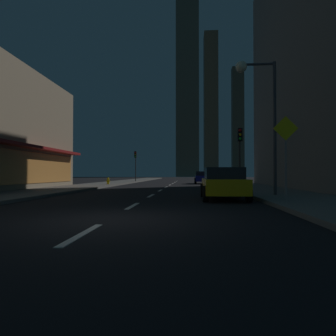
{
  "coord_description": "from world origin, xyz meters",
  "views": [
    {
      "loc": [
        2.07,
        -7.81,
        1.17
      ],
      "look_at": [
        0.0,
        21.18,
        1.72
      ],
      "focal_mm": 32.87,
      "sensor_mm": 36.0,
      "label": 1
    }
  ],
  "objects_px": {
    "fire_hydrant_far_left": "(108,181)",
    "car_parked_far": "(203,177)",
    "pedestrian_crossing_sign": "(286,151)",
    "traffic_light_far_left": "(135,159)",
    "car_parked_near": "(223,183)",
    "street_lamp_right": "(257,94)",
    "traffic_light_near_right": "(240,144)"
  },
  "relations": [
    {
      "from": "fire_hydrant_far_left",
      "to": "traffic_light_far_left",
      "type": "bearing_deg",
      "value": 88.22
    },
    {
      "from": "car_parked_far",
      "to": "pedestrian_crossing_sign",
      "type": "height_order",
      "value": "pedestrian_crossing_sign"
    },
    {
      "from": "traffic_light_near_right",
      "to": "pedestrian_crossing_sign",
      "type": "xyz_separation_m",
      "value": [
        0.1,
        -9.78,
        -1.18
      ]
    },
    {
      "from": "traffic_light_near_right",
      "to": "street_lamp_right",
      "type": "height_order",
      "value": "street_lamp_right"
    },
    {
      "from": "car_parked_far",
      "to": "traffic_light_far_left",
      "type": "distance_m",
      "value": 11.14
    },
    {
      "from": "car_parked_near",
      "to": "pedestrian_crossing_sign",
      "type": "distance_m",
      "value": 3.49
    },
    {
      "from": "car_parked_far",
      "to": "pedestrian_crossing_sign",
      "type": "bearing_deg",
      "value": -85.39
    },
    {
      "from": "traffic_light_far_left",
      "to": "street_lamp_right",
      "type": "bearing_deg",
      "value": -68.11
    },
    {
      "from": "street_lamp_right",
      "to": "traffic_light_far_left",
      "type": "bearing_deg",
      "value": 111.89
    },
    {
      "from": "traffic_light_far_left",
      "to": "pedestrian_crossing_sign",
      "type": "xyz_separation_m",
      "value": [
        11.1,
        -30.73,
        -1.18
      ]
    },
    {
      "from": "fire_hydrant_far_left",
      "to": "traffic_light_far_left",
      "type": "relative_size",
      "value": 0.16
    },
    {
      "from": "street_lamp_right",
      "to": "fire_hydrant_far_left",
      "type": "bearing_deg",
      "value": 128.4
    },
    {
      "from": "fire_hydrant_far_left",
      "to": "car_parked_far",
      "type": "bearing_deg",
      "value": 36.03
    },
    {
      "from": "car_parked_near",
      "to": "car_parked_far",
      "type": "bearing_deg",
      "value": 90.0
    },
    {
      "from": "car_parked_near",
      "to": "traffic_light_far_left",
      "type": "bearing_deg",
      "value": 107.9
    },
    {
      "from": "car_parked_near",
      "to": "fire_hydrant_far_left",
      "type": "height_order",
      "value": "car_parked_near"
    },
    {
      "from": "traffic_light_far_left",
      "to": "car_parked_far",
      "type": "bearing_deg",
      "value": -33.13
    },
    {
      "from": "car_parked_far",
      "to": "street_lamp_right",
      "type": "xyz_separation_m",
      "value": [
        1.78,
        -21.14,
        4.33
      ]
    },
    {
      "from": "car_parked_near",
      "to": "car_parked_far",
      "type": "relative_size",
      "value": 1.0
    },
    {
      "from": "traffic_light_far_left",
      "to": "street_lamp_right",
      "type": "xyz_separation_m",
      "value": [
        10.88,
        -27.08,
        1.87
      ]
    },
    {
      "from": "car_parked_near",
      "to": "car_parked_far",
      "type": "distance_m",
      "value": 22.23
    },
    {
      "from": "car_parked_far",
      "to": "pedestrian_crossing_sign",
      "type": "xyz_separation_m",
      "value": [
        2.0,
        -24.79,
        1.28
      ]
    },
    {
      "from": "pedestrian_crossing_sign",
      "to": "car_parked_near",
      "type": "bearing_deg",
      "value": 128.04
    },
    {
      "from": "fire_hydrant_far_left",
      "to": "pedestrian_crossing_sign",
      "type": "height_order",
      "value": "pedestrian_crossing_sign"
    },
    {
      "from": "fire_hydrant_far_left",
      "to": "traffic_light_far_left",
      "type": "xyz_separation_m",
      "value": [
        0.4,
        12.85,
        2.74
      ]
    },
    {
      "from": "car_parked_far",
      "to": "street_lamp_right",
      "type": "relative_size",
      "value": 0.64
    },
    {
      "from": "car_parked_near",
      "to": "fire_hydrant_far_left",
      "type": "bearing_deg",
      "value": 121.8
    },
    {
      "from": "car_parked_near",
      "to": "traffic_light_near_right",
      "type": "bearing_deg",
      "value": 75.25
    },
    {
      "from": "fire_hydrant_far_left",
      "to": "pedestrian_crossing_sign",
      "type": "relative_size",
      "value": 0.21
    },
    {
      "from": "car_parked_far",
      "to": "traffic_light_far_left",
      "type": "bearing_deg",
      "value": 146.87
    },
    {
      "from": "fire_hydrant_far_left",
      "to": "traffic_light_near_right",
      "type": "height_order",
      "value": "traffic_light_near_right"
    },
    {
      "from": "car_parked_near",
      "to": "street_lamp_right",
      "type": "height_order",
      "value": "street_lamp_right"
    }
  ]
}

